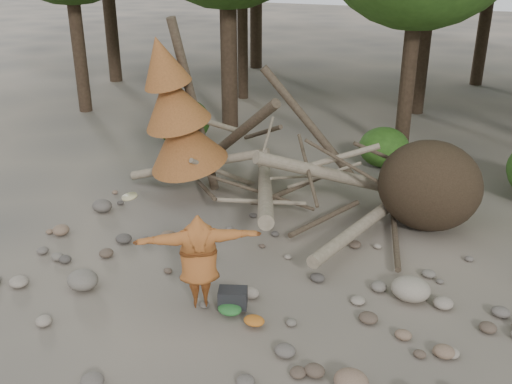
% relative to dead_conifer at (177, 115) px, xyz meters
% --- Properties ---
extents(ground, '(120.00, 120.00, 0.00)m').
position_rel_dead_conifer_xyz_m(ground, '(3.12, -3.37, -2.11)').
color(ground, '#514C44').
rests_on(ground, ground).
extents(deadfall_pile, '(8.55, 5.24, 3.30)m').
position_rel_dead_conifer_xyz_m(deadfall_pile, '(5.13, 0.87, -1.16)').
color(deadfall_pile, '#332619').
rests_on(deadfall_pile, ground).
extents(dead_conifer, '(2.06, 2.16, 4.35)m').
position_rel_dead_conifer_xyz_m(dead_conifer, '(0.00, 0.00, 0.00)').
color(dead_conifer, '#4C3F30').
rests_on(dead_conifer, ground).
extents(bush_left, '(1.80, 1.80, 1.44)m').
position_rel_dead_conifer_xyz_m(bush_left, '(-2.38, 3.83, -1.39)').
color(bush_left, '#234813').
rests_on(bush_left, ground).
extents(bush_mid, '(1.40, 1.40, 1.12)m').
position_rel_dead_conifer_xyz_m(bush_mid, '(3.92, 4.43, -1.55)').
color(bush_mid, '#2F5C1A').
rests_on(bush_mid, ground).
extents(frisbee_thrower, '(2.71, 1.62, 1.67)m').
position_rel_dead_conifer_xyz_m(frisbee_thrower, '(2.84, -3.88, -1.19)').
color(frisbee_thrower, '#995122').
rests_on(frisbee_thrower, ground).
extents(backpack, '(0.57, 0.48, 0.32)m').
position_rel_dead_conifer_xyz_m(backpack, '(3.35, -3.67, -1.95)').
color(backpack, black).
rests_on(backpack, ground).
extents(cloth_green, '(0.41, 0.34, 0.15)m').
position_rel_dead_conifer_xyz_m(cloth_green, '(3.40, -3.87, -2.03)').
color(cloth_green, '#27632A').
rests_on(cloth_green, ground).
extents(cloth_orange, '(0.35, 0.29, 0.13)m').
position_rel_dead_conifer_xyz_m(cloth_orange, '(3.90, -3.97, -2.05)').
color(cloth_orange, '#AC5E1D').
rests_on(cloth_orange, ground).
extents(boulder_front_left, '(0.57, 0.52, 0.34)m').
position_rel_dead_conifer_xyz_m(boulder_front_left, '(0.62, -4.26, -1.94)').
color(boulder_front_left, '#6B6459').
rests_on(boulder_front_left, ground).
extents(boulder_front_right, '(0.49, 0.44, 0.29)m').
position_rel_dead_conifer_xyz_m(boulder_front_right, '(5.73, -4.70, -1.97)').
color(boulder_front_right, '#806450').
rests_on(boulder_front_right, ground).
extents(boulder_mid_right, '(0.68, 0.61, 0.41)m').
position_rel_dead_conifer_xyz_m(boulder_mid_right, '(6.01, -2.08, -1.91)').
color(boulder_mid_right, gray).
rests_on(boulder_mid_right, ground).
extents(boulder_mid_left, '(0.48, 0.43, 0.29)m').
position_rel_dead_conifer_xyz_m(boulder_mid_left, '(-1.25, -1.47, -1.97)').
color(boulder_mid_left, '#5A534C').
rests_on(boulder_mid_left, ground).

